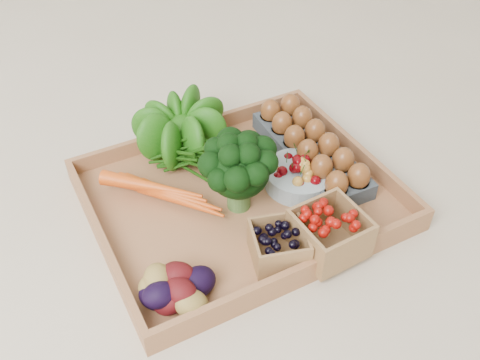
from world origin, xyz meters
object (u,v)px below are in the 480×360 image
broccoli (239,183)px  cherry_bowl (299,177)px  egg_carton (310,153)px  tray (240,200)px

broccoli → cherry_bowl: 0.14m
cherry_bowl → egg_carton: same height
broccoli → cherry_bowl: bearing=-0.7°
broccoli → egg_carton: size_ratio=0.47×
broccoli → cherry_bowl: broccoli is taller
broccoli → egg_carton: 0.20m
tray → cherry_bowl: cherry_bowl is taller
tray → egg_carton: 0.18m
tray → cherry_bowl: bearing=-9.4°
cherry_bowl → tray: bearing=170.6°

